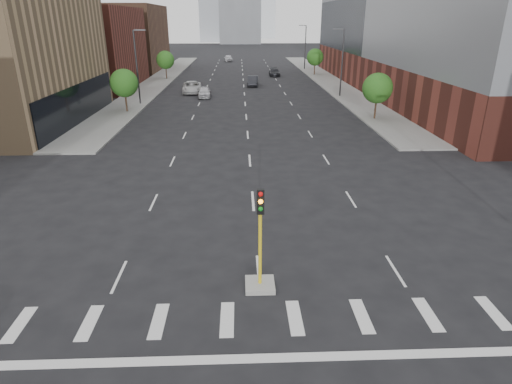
{
  "coord_description": "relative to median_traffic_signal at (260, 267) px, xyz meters",
  "views": [
    {
      "loc": [
        -0.73,
        -5.82,
        10.23
      ],
      "look_at": [
        0.0,
        13.25,
        2.5
      ],
      "focal_mm": 30.0,
      "sensor_mm": 36.0,
      "label": 1
    }
  ],
  "objects": [
    {
      "name": "tree_right_far",
      "position": [
        14.0,
        71.03,
        2.42
      ],
      "size": [
        3.2,
        3.2,
        4.85
      ],
      "color": "#382619",
      "rests_on": "ground"
    },
    {
      "name": "tree_left_near",
      "position": [
        -14.0,
        36.03,
        2.42
      ],
      "size": [
        3.2,
        3.2,
        4.85
      ],
      "color": "#382619",
      "rests_on": "ground"
    },
    {
      "name": "streetlight_right_b",
      "position": [
        13.41,
        81.03,
        4.04
      ],
      "size": [
        1.6,
        0.22,
        9.07
      ],
      "color": "#2D2D30",
      "rests_on": "ground"
    },
    {
      "name": "building_left_far_a",
      "position": [
        -27.5,
        57.03,
        5.03
      ],
      "size": [
        20.0,
        22.0,
        12.0
      ],
      "primitive_type": "cube",
      "color": "brown",
      "rests_on": "ground"
    },
    {
      "name": "car_distant",
      "position": [
        -3.49,
        101.36,
        -0.15
      ],
      "size": [
        2.37,
        5.0,
        1.65
      ],
      "primitive_type": "imported",
      "rotation": [
        0.0,
        0.0,
        0.09
      ],
      "color": "silver",
      "rests_on": "ground"
    },
    {
      "name": "car_far_left",
      "position": [
        -7.77,
        50.25,
        -0.14
      ],
      "size": [
        3.24,
        6.18,
        1.66
      ],
      "primitive_type": "imported",
      "rotation": [
        0.0,
        0.0,
        0.08
      ],
      "color": "#B4B4B4",
      "rests_on": "ground"
    },
    {
      "name": "median_traffic_signal",
      "position": [
        0.0,
        0.0,
        0.0
      ],
      "size": [
        1.2,
        1.2,
        4.4
      ],
      "color": "#999993",
      "rests_on": "ground"
    },
    {
      "name": "streetlight_right_a",
      "position": [
        13.41,
        46.03,
        4.04
      ],
      "size": [
        1.6,
        0.22,
        9.07
      ],
      "color": "#2D2D30",
      "rests_on": "ground"
    },
    {
      "name": "streetlight_left",
      "position": [
        -13.41,
        41.03,
        4.04
      ],
      "size": [
        1.6,
        0.22,
        9.07
      ],
      "color": "#2D2D30",
      "rests_on": "ground"
    },
    {
      "name": "car_near_left",
      "position": [
        -5.64,
        46.15,
        -0.23
      ],
      "size": [
        1.93,
        4.44,
        1.49
      ],
      "primitive_type": "imported",
      "rotation": [
        0.0,
        0.0,
        0.04
      ],
      "color": "#B9B8BD",
      "rests_on": "ground"
    },
    {
      "name": "car_deep_right",
      "position": [
        6.08,
        70.18,
        -0.27
      ],
      "size": [
        2.04,
        4.88,
        1.41
      ],
      "primitive_type": "imported",
      "rotation": [
        0.0,
        0.0,
        -0.01
      ],
      "color": "black",
      "rests_on": "ground"
    },
    {
      "name": "tree_right_near",
      "position": [
        14.0,
        31.03,
        2.42
      ],
      "size": [
        3.2,
        3.2,
        4.85
      ],
      "color": "#382619",
      "rests_on": "ground"
    },
    {
      "name": "tree_left_far",
      "position": [
        -14.0,
        66.03,
        2.42
      ],
      "size": [
        3.2,
        3.2,
        4.85
      ],
      "color": "#382619",
      "rests_on": "ground"
    },
    {
      "name": "building_right_main",
      "position": [
        29.5,
        51.03,
        10.03
      ],
      "size": [
        24.0,
        70.0,
        22.0
      ],
      "color": "brown",
      "rests_on": "ground"
    },
    {
      "name": "building_left_far_b",
      "position": [
        -27.5,
        83.03,
        5.53
      ],
      "size": [
        20.0,
        24.0,
        13.0
      ],
      "primitive_type": "cube",
      "color": "brown",
      "rests_on": "ground"
    },
    {
      "name": "car_mid_right",
      "position": [
        1.5,
        57.08,
        -0.19
      ],
      "size": [
        1.97,
        4.87,
        1.57
      ],
      "primitive_type": "imported",
      "rotation": [
        0.0,
        0.0,
        -0.07
      ],
      "color": "#222327",
      "rests_on": "ground"
    },
    {
      "name": "sidewalk_left_far",
      "position": [
        -15.0,
        65.03,
        -0.9
      ],
      "size": [
        5.0,
        92.0,
        0.15
      ],
      "primitive_type": "cube",
      "color": "gray",
      "rests_on": "ground"
    },
    {
      "name": "sidewalk_right_far",
      "position": [
        15.0,
        65.03,
        -0.9
      ],
      "size": [
        5.0,
        92.0,
        0.15
      ],
      "primitive_type": "cube",
      "color": "gray",
      "rests_on": "ground"
    }
  ]
}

